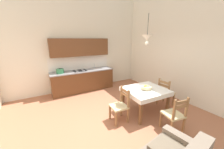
{
  "coord_description": "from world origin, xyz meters",
  "views": [
    {
      "loc": [
        -1.5,
        -2.62,
        2.17
      ],
      "look_at": [
        0.4,
        0.68,
        1.11
      ],
      "focal_mm": 20.33,
      "sensor_mm": 36.0,
      "label": 1
    }
  ],
  "objects": [
    {
      "name": "wall_back",
      "position": [
        0.0,
        2.86,
        2.11
      ],
      "size": [
        6.24,
        0.12,
        4.22
      ],
      "primitive_type": "cube",
      "color": "silver",
      "rests_on": "ground_plane"
    },
    {
      "name": "fruit_bowl",
      "position": [
        1.09,
        -0.13,
        0.81
      ],
      "size": [
        0.3,
        0.3,
        0.12
      ],
      "color": "beige",
      "rests_on": "dining_table"
    },
    {
      "name": "kitchen_cabinetry",
      "position": [
        0.03,
        2.53,
        0.86
      ],
      "size": [
        2.6,
        0.63,
        2.2
      ],
      "color": "brown",
      "rests_on": "ground_plane"
    },
    {
      "name": "dining_chair_tv_side",
      "position": [
        0.22,
        -0.08,
        0.44
      ],
      "size": [
        0.45,
        0.45,
        0.93
      ],
      "color": "#D1BC89",
      "rests_on": "ground_plane"
    },
    {
      "name": "dining_chair_camera_side",
      "position": [
        1.1,
        -1.08,
        0.44
      ],
      "size": [
        0.49,
        0.49,
        0.93
      ],
      "color": "#D1BC89",
      "rests_on": "ground_plane"
    },
    {
      "name": "dining_chair_window_side",
      "position": [
        1.99,
        -0.14,
        0.44
      ],
      "size": [
        0.45,
        0.45,
        0.93
      ],
      "color": "#D1BC89",
      "rests_on": "ground_plane"
    },
    {
      "name": "pendant_lamp",
      "position": [
        1.11,
        -0.01,
        2.2
      ],
      "size": [
        0.32,
        0.32,
        0.81
      ],
      "color": "black"
    },
    {
      "name": "wall_right",
      "position": [
        2.88,
        0.0,
        2.11
      ],
      "size": [
        0.12,
        6.21,
        4.22
      ],
      "primitive_type": "cube",
      "color": "silver",
      "rests_on": "ground_plane"
    },
    {
      "name": "dining_table",
      "position": [
        1.09,
        -0.1,
        0.62
      ],
      "size": [
        1.24,
        1.11,
        0.75
      ],
      "color": "brown",
      "rests_on": "ground_plane"
    },
    {
      "name": "ground_plane",
      "position": [
        0.0,
        0.0,
        -0.05
      ],
      "size": [
        6.24,
        6.21,
        0.1
      ],
      "primitive_type": "cube",
      "color": "#AD6B4C"
    }
  ]
}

